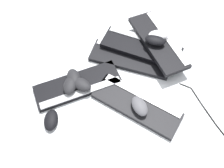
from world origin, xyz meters
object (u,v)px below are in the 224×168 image
keyboard_1 (137,105)px  mouse_5 (51,120)px  keyboard_2 (130,58)px  keyboard_4 (158,41)px  mouse_0 (140,106)px  keyboard_3 (142,47)px  mouse_1 (81,84)px  mouse_2 (70,85)px  mouse_6 (74,78)px  keyboard_0 (78,85)px  mouse_4 (159,35)px  mouse_3 (155,40)px

keyboard_1 → mouse_5: bearing=-3.7°
keyboard_2 → keyboard_1: bearing=78.8°
keyboard_2 → keyboard_4: size_ratio=0.99×
keyboard_1 → mouse_0: bearing=90.1°
keyboard_1 → keyboard_3: size_ratio=0.97×
keyboard_1 → mouse_1: 0.30m
mouse_2 → mouse_5: bearing=-16.4°
keyboard_4 → mouse_1: 0.49m
mouse_0 → mouse_2: size_ratio=1.00×
keyboard_1 → keyboard_4: size_ratio=0.93×
mouse_5 → mouse_6: size_ratio=1.00×
keyboard_0 → mouse_2: 0.05m
keyboard_3 → mouse_2: (0.43, 0.15, 0.01)m
mouse_0 → mouse_6: 0.36m
keyboard_1 → mouse_4: size_ratio=3.87×
mouse_6 → mouse_2: bearing=-35.2°
mouse_3 → mouse_0: bearing=-88.8°
mouse_0 → mouse_1: bearing=-136.2°
mouse_6 → mouse_4: bearing=100.1°
keyboard_0 → mouse_5: bearing=44.6°
keyboard_1 → mouse_0: size_ratio=3.87×
mouse_2 → mouse_1: bearing=103.0°
keyboard_0 → keyboard_2: bearing=-162.7°
keyboard_1 → mouse_2: mouse_2 is taller
keyboard_0 → mouse_4: 0.51m
keyboard_0 → mouse_1: size_ratio=4.14×
keyboard_1 → mouse_3: 0.36m
keyboard_2 → mouse_3: (-0.14, -0.01, 0.10)m
keyboard_1 → keyboard_3: 0.35m
mouse_6 → keyboard_4: bearing=98.6°
keyboard_1 → mouse_6: 0.35m
mouse_4 → keyboard_1: bearing=-111.0°
keyboard_4 → mouse_3: 0.05m
keyboard_4 → mouse_1: bearing=17.3°
mouse_2 → mouse_6: (-0.02, -0.04, 0.00)m
keyboard_0 → mouse_0: 0.34m
mouse_1 → mouse_5: bearing=-94.6°
mouse_1 → mouse_2: (0.05, -0.01, 0.00)m
keyboard_0 → mouse_2: (0.04, 0.01, 0.04)m
mouse_2 → keyboard_0: bearing=127.4°
keyboard_4 → mouse_3: mouse_3 is taller
mouse_2 → mouse_5: mouse_2 is taller
keyboard_0 → mouse_6: (0.01, -0.03, 0.04)m
keyboard_1 → keyboard_0: bearing=-35.8°
keyboard_4 → keyboard_3: bearing=-7.3°
keyboard_3 → mouse_5: bearing=28.2°
keyboard_0 → mouse_4: bearing=-163.9°
mouse_4 → mouse_1: bearing=-147.7°
keyboard_0 → mouse_0: (-0.26, 0.21, 0.04)m
keyboard_1 → mouse_4: mouse_4 is taller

